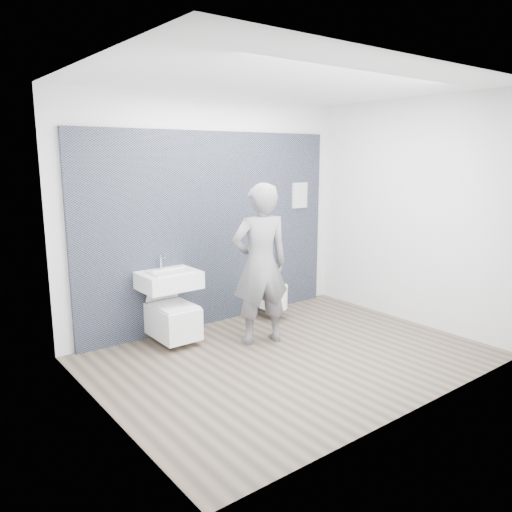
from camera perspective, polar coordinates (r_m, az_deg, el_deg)
ground at (r=5.45m, az=3.93°, el=-11.36°), size 4.00×4.00×0.00m
room_shell at (r=5.04m, az=4.21°, el=7.18°), size 4.00×4.00×4.00m
tile_wall at (r=6.55m, az=-4.70°, el=-7.40°), size 3.60×0.06×2.40m
washbasin at (r=5.74m, az=-9.92°, el=-2.67°), size 0.65×0.49×0.49m
toilet_square at (r=5.81m, az=-9.48°, el=-7.11°), size 0.43×0.62×0.78m
toilet_rounded at (r=6.59m, az=1.59°, el=-4.47°), size 0.33×0.56×0.31m
info_placard at (r=7.34m, az=4.80°, el=-5.30°), size 0.26×0.03×0.35m
visitor at (r=5.58m, az=0.50°, el=-0.99°), size 0.76×0.60×1.82m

